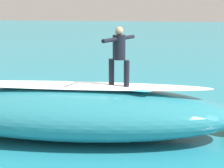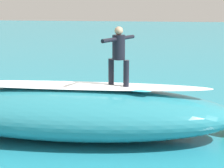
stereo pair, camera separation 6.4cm
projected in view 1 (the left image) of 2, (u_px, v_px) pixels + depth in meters
name	position (u px, v px, depth m)	size (l,w,h in m)	color
ground_plane	(95.00, 117.00, 11.32)	(120.00, 120.00, 0.00)	teal
wave_crest	(72.00, 112.00, 9.55)	(8.64, 2.69, 1.37)	teal
wave_foam_lip	(72.00, 85.00, 9.38)	(7.34, 0.94, 0.08)	white
surfboard_riding	(119.00, 87.00, 9.26)	(1.88, 0.50, 0.07)	#33B2D1
surfer_riding	(119.00, 52.00, 9.06)	(0.68, 1.35, 1.52)	black
surfboard_paddling	(107.00, 105.00, 12.46)	(2.19, 0.55, 0.09)	#E0563D
surfer_paddling	(106.00, 101.00, 12.29)	(0.38, 1.78, 0.32)	black
foam_patch_near	(124.00, 112.00, 11.62)	(0.74, 0.56, 0.14)	white
foam_patch_mid	(92.00, 133.00, 9.77)	(1.01, 0.67, 0.10)	white
foam_patch_far	(28.00, 95.00, 13.87)	(0.99, 0.97, 0.10)	white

